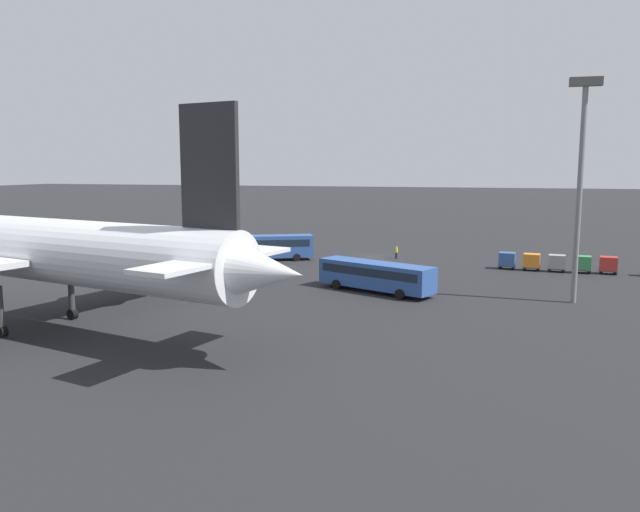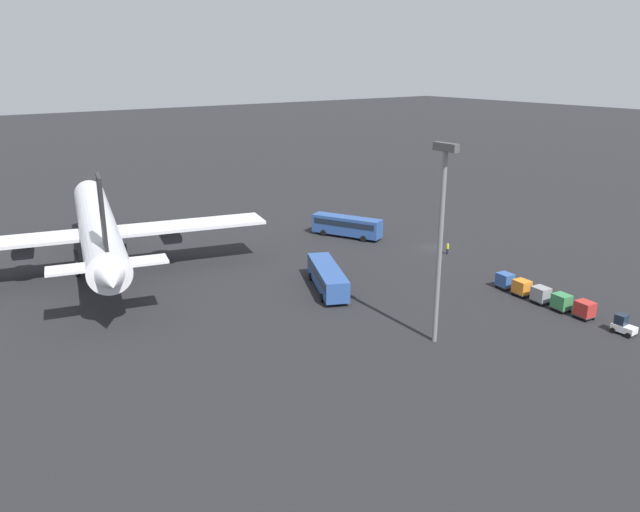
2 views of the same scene
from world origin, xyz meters
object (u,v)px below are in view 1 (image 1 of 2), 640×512
shuttle_bus_far (376,274)px  cargo_cart_grey (557,262)px  airplane (22,249)px  shuttle_bus_near (269,246)px  worker_person (396,252)px  cargo_cart_orange (532,261)px  cargo_cart_red (608,264)px  cargo_cart_green (582,263)px  cargo_cart_blue (507,259)px

shuttle_bus_far → cargo_cart_grey: bearing=-111.7°
airplane → shuttle_bus_near: airplane is taller
worker_person → cargo_cart_orange: cargo_cart_orange is taller
cargo_cart_orange → airplane: bearing=44.1°
worker_person → cargo_cart_orange: 18.30m
cargo_cart_red → cargo_cart_orange: 8.61m
shuttle_bus_far → cargo_cart_green: size_ratio=5.87×
worker_person → shuttle_bus_far: bearing=93.8°
airplane → cargo_cart_grey: (-43.17, -38.79, -5.01)m
cargo_cart_grey → shuttle_bus_near: bearing=1.0°
shuttle_bus_near → cargo_cart_red: (-42.45, -0.70, -0.83)m
airplane → shuttle_bus_far: size_ratio=4.10×
airplane → cargo_cart_orange: size_ratio=24.06×
cargo_cart_blue → cargo_cart_green: bearing=175.4°
cargo_cart_orange → cargo_cart_grey: bearing=176.2°
shuttle_bus_near → cargo_cart_blue: (-30.97, -1.27, -0.83)m
worker_person → cargo_cart_green: 23.91m
cargo_cart_orange → shuttle_bus_far: bearing=48.7°
shuttle_bus_near → cargo_cart_blue: bearing=157.2°
worker_person → cargo_cart_grey: (-20.32, 5.70, 0.32)m
worker_person → cargo_cart_blue: (-14.58, 5.09, 0.32)m
shuttle_bus_far → cargo_cart_grey: size_ratio=5.87×
worker_person → cargo_cart_red: cargo_cart_red is taller
airplane → worker_person: bearing=-103.5°
cargo_cart_red → cargo_cart_green: size_ratio=1.00×
worker_person → cargo_cart_green: size_ratio=0.81×
cargo_cart_red → cargo_cart_green: same height
cargo_cart_grey → cargo_cart_blue: bearing=-6.0°
shuttle_bus_near → cargo_cart_grey: 36.72m
cargo_cart_red → cargo_cart_orange: same height
worker_person → cargo_cart_grey: cargo_cart_grey is taller
shuttle_bus_near → cargo_cart_red: size_ratio=5.47×
airplane → cargo_cart_green: (-46.04, -38.70, -5.01)m
airplane → cargo_cart_blue: size_ratio=24.06×
shuttle_bus_near → cargo_cart_blue: 31.01m
shuttle_bus_far → worker_person: bearing=-61.6°
worker_person → cargo_cart_red: 26.67m
shuttle_bus_far → cargo_cart_blue: 22.63m
cargo_cart_red → cargo_cart_orange: size_ratio=1.00×
airplane → cargo_cart_blue: airplane is taller
shuttle_bus_far → airplane: bearing=65.2°
airplane → cargo_cart_orange: (-40.29, -38.98, -5.01)m
airplane → cargo_cart_red: bearing=-127.8°
worker_person → cargo_cart_blue: bearing=160.7°
cargo_cart_red → worker_person: bearing=-12.3°
airplane → shuttle_bus_far: airplane is taller
shuttle_bus_near → cargo_cart_grey: bearing=155.9°
cargo_cart_green → cargo_cart_orange: bearing=-2.8°
cargo_cart_grey → cargo_cart_orange: same height
cargo_cart_blue → shuttle_bus_near: bearing=2.3°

